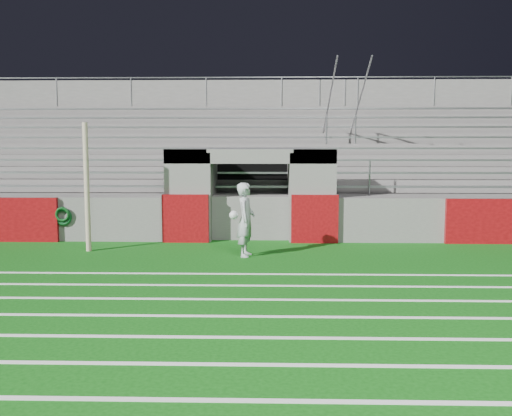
{
  "coord_description": "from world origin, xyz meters",
  "views": [
    {
      "loc": [
        0.58,
        -12.77,
        2.69
      ],
      "look_at": [
        0.2,
        1.8,
        1.1
      ],
      "focal_mm": 40.0,
      "sensor_mm": 36.0,
      "label": 1
    }
  ],
  "objects": [
    {
      "name": "field_post",
      "position": [
        -4.1,
        1.57,
        1.64
      ],
      "size": [
        0.13,
        0.13,
        3.28
      ],
      "primitive_type": "cylinder",
      "color": "tan",
      "rests_on": "ground"
    },
    {
      "name": "ground",
      "position": [
        0.0,
        0.0,
        0.0
      ],
      "size": [
        90.0,
        90.0,
        0.0
      ],
      "primitive_type": "plane",
      "color": "#0C4C0D",
      "rests_on": "ground"
    },
    {
      "name": "hose_coil",
      "position": [
        -5.25,
        2.93,
        0.74
      ],
      "size": [
        0.51,
        0.14,
        0.54
      ],
      "color": "#0D411C",
      "rests_on": "ground"
    },
    {
      "name": "goalkeeper_with_ball",
      "position": [
        -0.03,
        0.98,
        0.9
      ],
      "size": [
        0.64,
        0.7,
        1.8
      ],
      "color": "#A5ABAF",
      "rests_on": "ground"
    },
    {
      "name": "field_markings",
      "position": [
        0.0,
        -5.0,
        0.01
      ],
      "size": [
        28.0,
        8.09,
        0.01
      ],
      "color": "white",
      "rests_on": "ground"
    },
    {
      "name": "stadium_structure",
      "position": [
        0.0,
        7.97,
        1.49
      ],
      "size": [
        26.0,
        8.48,
        5.42
      ],
      "color": "#5E5B59",
      "rests_on": "ground"
    }
  ]
}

